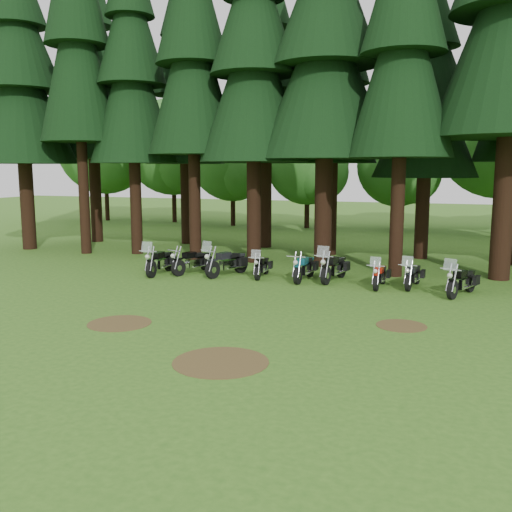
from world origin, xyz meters
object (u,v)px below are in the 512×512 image
object	(u,v)px
motorcycle_7	(413,276)
motorcycle_8	(462,282)
motorcycle_0	(160,262)
motorcycle_5	(334,268)
motorcycle_4	(304,268)
motorcycle_6	(380,276)
motorcycle_3	(262,267)
motorcycle_1	(193,262)
motorcycle_2	(227,263)

from	to	relation	value
motorcycle_7	motorcycle_8	size ratio (longest dim) A/B	0.95
motorcycle_0	motorcycle_5	bearing A→B (deg)	5.42
motorcycle_4	motorcycle_6	size ratio (longest dim) A/B	1.13
motorcycle_8	motorcycle_0	bearing A→B (deg)	-158.40
motorcycle_3	motorcycle_5	world-z (taller)	motorcycle_5
motorcycle_1	motorcycle_8	size ratio (longest dim) A/B	0.98
motorcycle_2	motorcycle_7	distance (m)	7.33
motorcycle_6	motorcycle_1	bearing A→B (deg)	-179.46
motorcycle_4	motorcycle_6	xyz separation A→B (m)	(2.95, -0.33, -0.05)
motorcycle_5	motorcycle_6	distance (m)	1.94
motorcycle_1	motorcycle_7	distance (m)	8.85
motorcycle_3	motorcycle_4	bearing A→B (deg)	-7.21
motorcycle_3	motorcycle_6	world-z (taller)	motorcycle_6
motorcycle_0	motorcycle_3	size ratio (longest dim) A/B	1.19
motorcycle_8	motorcycle_4	bearing A→B (deg)	-165.86
motorcycle_1	motorcycle_6	size ratio (longest dim) A/B	1.06
motorcycle_0	motorcycle_8	bearing A→B (deg)	-2.82
motorcycle_1	motorcycle_3	distance (m)	2.98
motorcycle_4	motorcycle_1	bearing A→B (deg)	-176.14
motorcycle_3	motorcycle_0	bearing A→B (deg)	-173.93
motorcycle_6	motorcycle_7	distance (m)	1.21
motorcycle_3	motorcycle_4	xyz separation A→B (m)	(1.78, -0.06, 0.06)
motorcycle_7	motorcycle_8	distance (m)	1.87
motorcycle_3	motorcycle_2	bearing A→B (deg)	-178.09
motorcycle_5	motorcycle_7	world-z (taller)	motorcycle_5
motorcycle_1	motorcycle_2	size ratio (longest dim) A/B	0.90
motorcycle_6	motorcycle_8	distance (m)	2.86
motorcycle_0	motorcycle_2	xyz separation A→B (m)	(2.70, 0.66, 0.02)
motorcycle_5	motorcycle_7	bearing A→B (deg)	5.09
motorcycle_2	motorcycle_7	world-z (taller)	motorcycle_2
motorcycle_0	motorcycle_1	size ratio (longest dim) A/B	1.10
motorcycle_0	motorcycle_6	distance (m)	8.90
motorcycle_7	motorcycle_3	bearing A→B (deg)	-172.46
motorcycle_2	motorcycle_6	world-z (taller)	motorcycle_2
motorcycle_4	motorcycle_8	size ratio (longest dim) A/B	1.05
motorcycle_6	motorcycle_2	bearing A→B (deg)	-179.89
motorcycle_6	motorcycle_7	size ratio (longest dim) A/B	0.98
motorcycle_8	motorcycle_5	bearing A→B (deg)	-170.71
motorcycle_0	motorcycle_2	world-z (taller)	motorcycle_2
motorcycle_2	motorcycle_3	distance (m)	1.46
motorcycle_3	motorcycle_7	world-z (taller)	motorcycle_7
motorcycle_0	motorcycle_1	world-z (taller)	motorcycle_0
motorcycle_1	motorcycle_4	size ratio (longest dim) A/B	0.94
motorcycle_0	motorcycle_6	size ratio (longest dim) A/B	1.17
motorcycle_7	motorcycle_8	world-z (taller)	motorcycle_8
motorcycle_3	motorcycle_6	bearing A→B (deg)	-10.03
motorcycle_5	motorcycle_2	bearing A→B (deg)	-165.96
motorcycle_4	motorcycle_7	world-z (taller)	motorcycle_7
motorcycle_5	motorcycle_7	size ratio (longest dim) A/B	1.16
motorcycle_5	motorcycle_6	world-z (taller)	motorcycle_5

